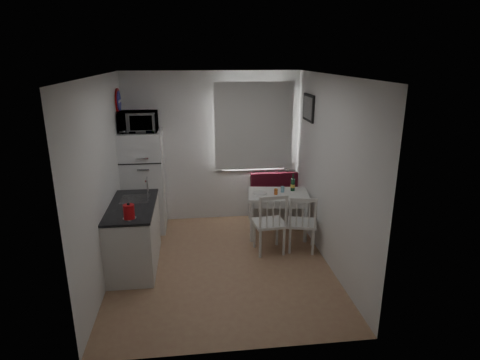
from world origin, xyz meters
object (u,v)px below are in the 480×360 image
object	(u,v)px
kitchen_counter	(134,235)
microwave	(138,122)
chair_left	(271,218)
wine_bottle	(293,182)
fridge	(143,182)
chair_right	(304,218)
bench	(282,205)
dining_table	(278,198)
kettle	(129,212)

from	to	relation	value
kitchen_counter	microwave	world-z (taller)	microwave
chair_left	microwave	size ratio (longest dim) A/B	0.88
microwave	wine_bottle	bearing A→B (deg)	-8.21
chair_left	fridge	size ratio (longest dim) A/B	0.30
wine_bottle	chair_right	bearing A→B (deg)	-90.79
bench	microwave	world-z (taller)	microwave
dining_table	chair_left	size ratio (longest dim) A/B	2.04
dining_table	wine_bottle	distance (m)	0.36
kettle	wine_bottle	size ratio (longest dim) A/B	0.76
dining_table	kettle	world-z (taller)	kettle
bench	microwave	distance (m)	2.86
dining_table	chair_right	bearing A→B (deg)	-61.33
kitchen_counter	chair_left	xyz separation A→B (m)	(1.94, 0.08, 0.13)
kitchen_counter	chair_right	size ratio (longest dim) A/B	2.61
bench	microwave	size ratio (longest dim) A/B	2.01
kettle	wine_bottle	bearing A→B (deg)	29.78
bench	dining_table	xyz separation A→B (m)	(-0.22, -0.61, 0.36)
chair_right	kitchen_counter	bearing A→B (deg)	-163.58
kitchen_counter	chair_right	bearing A→B (deg)	1.92
chair_right	kettle	size ratio (longest dim) A/B	2.33
fridge	microwave	bearing A→B (deg)	-90.00
dining_table	wine_bottle	world-z (taller)	wine_bottle
chair_right	fridge	world-z (taller)	fridge
chair_right	microwave	distance (m)	2.96
bench	chair_right	bearing A→B (deg)	-88.62
kitchen_counter	dining_table	xyz separation A→B (m)	(2.19, 0.74, 0.18)
bench	fridge	bearing A→B (deg)	-177.43
fridge	chair_left	bearing A→B (deg)	-31.33
fridge	bench	bearing A→B (deg)	2.57
chair_right	bench	bearing A→B (deg)	105.87
dining_table	wine_bottle	size ratio (longest dim) A/B	3.63
microwave	kettle	bearing A→B (deg)	-89.00
kettle	microwave	bearing A→B (deg)	91.00
chair_left	kitchen_counter	bearing A→B (deg)	176.71
bench	chair_left	distance (m)	1.39
chair_right	wine_bottle	distance (m)	0.82
bench	fridge	world-z (taller)	fridge
kitchen_counter	bench	xyz separation A→B (m)	(2.41, 1.35, -0.18)
bench	chair_left	bearing A→B (deg)	-110.21
kitchen_counter	fridge	size ratio (longest dim) A/B	0.79
microwave	wine_bottle	distance (m)	2.64
kitchen_counter	bench	size ratio (longest dim) A/B	1.13
wine_bottle	kettle	bearing A→B (deg)	-150.22
chair_left	wine_bottle	size ratio (longest dim) A/B	1.78
chair_right	kettle	world-z (taller)	kettle
fridge	dining_table	bearing A→B (deg)	-12.99
dining_table	microwave	bearing A→B (deg)	176.25
dining_table	chair_right	distance (m)	0.71
kitchen_counter	chair_right	world-z (taller)	kitchen_counter
bench	dining_table	world-z (taller)	bench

